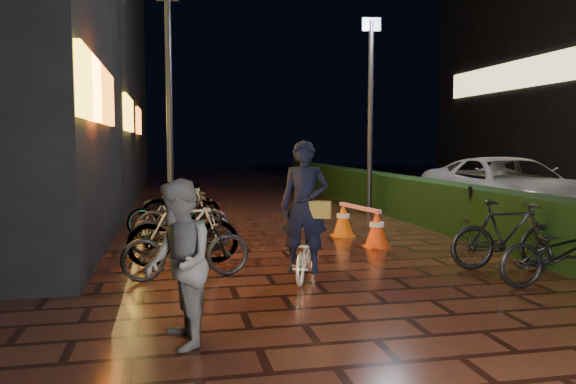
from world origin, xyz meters
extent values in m
plane|color=#381911|center=(0.00, 0.00, 0.00)|extent=(80.00, 80.00, 0.00)
cube|color=black|center=(3.30, 8.00, 0.50)|extent=(0.70, 20.00, 1.00)
imported|color=#535355|center=(-2.36, -1.45, 0.76)|extent=(0.68, 0.82, 1.52)
imported|color=#A4A4A8|center=(5.40, 5.37, 0.76)|extent=(2.73, 5.50, 1.50)
cube|color=yellow|center=(-3.45, 1.50, 2.60)|extent=(0.08, 2.00, 0.90)
cube|color=orange|center=(-3.45, 3.00, 2.60)|extent=(0.08, 3.00, 0.90)
cube|color=yellow|center=(-3.45, 9.00, 2.60)|extent=(0.08, 2.80, 0.90)
cube|color=orange|center=(-3.45, 14.00, 2.60)|extent=(0.08, 2.20, 0.90)
cube|color=#FFD88C|center=(13.45, 18.00, 5.00)|extent=(0.06, 10.00, 1.30)
cylinder|color=black|center=(2.59, 7.10, 2.44)|extent=(0.15, 0.15, 4.89)
cube|color=black|center=(2.59, 7.10, 4.79)|extent=(0.48, 0.13, 0.33)
cylinder|color=black|center=(-2.40, 6.92, 2.68)|extent=(0.16, 0.16, 5.35)
imported|color=white|center=(-0.64, 0.78, 0.34)|extent=(0.93, 1.38, 0.69)
imported|color=black|center=(-0.68, 0.69, 1.00)|extent=(0.75, 0.64, 1.75)
cube|color=olive|center=(-0.50, 0.59, 0.97)|extent=(0.33, 0.24, 0.22)
cone|color=#FA430D|center=(1.14, 2.77, 0.34)|extent=(0.42, 0.42, 0.67)
cone|color=#DE5F0B|center=(0.91, 4.00, 0.34)|extent=(0.42, 0.42, 0.67)
cube|color=red|center=(1.14, 2.77, 0.01)|extent=(0.43, 0.43, 0.03)
cube|color=orange|center=(0.91, 4.00, 0.01)|extent=(0.43, 0.43, 0.03)
cube|color=red|center=(1.03, 3.39, 0.64)|extent=(0.33, 1.43, 0.07)
cube|color=black|center=(3.23, 2.97, 0.41)|extent=(0.66, 0.58, 0.04)
cylinder|color=black|center=(2.96, 2.84, 0.20)|extent=(0.04, 0.04, 0.39)
cylinder|color=black|center=(3.41, 2.74, 0.20)|extent=(0.04, 0.04, 0.39)
cylinder|color=black|center=(3.04, 3.20, 0.20)|extent=(0.04, 0.04, 0.39)
cylinder|color=black|center=(3.49, 3.10, 0.20)|extent=(0.04, 0.04, 0.39)
cube|color=#0D37A9|center=(3.23, 2.97, 0.59)|extent=(0.48, 0.44, 0.31)
cylinder|color=black|center=(3.04, 2.85, 0.57)|extent=(0.35, 0.35, 1.00)
imported|color=black|center=(-2.19, 5.71, 0.51)|extent=(1.73, 0.71, 1.01)
imported|color=black|center=(-2.20, 3.63, 0.51)|extent=(1.69, 0.52, 1.01)
imported|color=black|center=(-2.24, 6.16, 0.46)|extent=(1.75, 0.65, 0.91)
imported|color=black|center=(-2.23, 2.01, 0.51)|extent=(1.73, 0.66, 1.01)
imported|color=black|center=(-2.22, 1.13, 0.46)|extent=(1.80, 0.85, 0.91)
imported|color=black|center=(-2.25, 2.99, 0.46)|extent=(1.81, 0.89, 0.91)
imported|color=black|center=(-2.38, 4.62, 0.46)|extent=(1.74, 0.62, 0.91)
imported|color=black|center=(2.48, -0.31, 0.46)|extent=(1.77, 0.71, 0.91)
imported|color=black|center=(2.37, 0.73, 0.51)|extent=(1.73, 0.68, 1.01)
camera|label=1|loc=(-2.42, -6.50, 1.84)|focal=35.00mm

